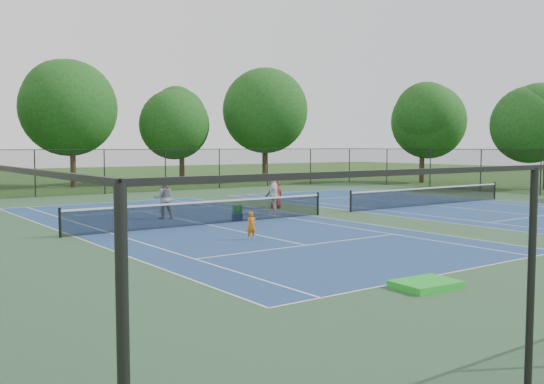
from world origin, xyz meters
TOP-DOWN VIEW (x-y plane):
  - ground at (0.00, 0.00)m, footprint 140.00×140.00m
  - court_pad at (0.00, 0.00)m, footprint 36.00×36.00m
  - tennis_court_left at (-7.00, 0.00)m, footprint 12.00×23.83m
  - tennis_court_right at (7.00, 0.00)m, footprint 12.00×23.83m
  - perimeter_fence at (0.00, 0.00)m, footprint 36.08×36.08m
  - tree_back_b at (-4.00, 26.00)m, footprint 7.60×7.60m
  - tree_back_c at (5.00, 25.00)m, footprint 6.00×6.00m
  - tree_back_d at (13.00, 24.00)m, footprint 7.80×7.80m
  - tree_side_e at (23.00, 14.00)m, footprint 6.60×6.60m
  - child_player at (-7.77, -4.36)m, footprint 0.39×0.29m
  - instructor at (-7.50, 2.98)m, footprint 1.07×0.94m
  - bystander_a at (-2.56, 1.44)m, footprint 1.09×1.09m
  - bystander_b at (-0.56, 4.14)m, footprint 1.06×0.72m
  - bystander_c at (-0.85, 3.59)m, footprint 0.82×0.58m
  - ball_crate at (-5.22, 0.48)m, footprint 0.48×0.43m
  - ball_hopper at (-5.22, 0.48)m, footprint 0.38×0.33m
  - green_tarp at (-8.58, -12.59)m, footprint 1.50×1.13m

SIDE VIEW (x-z plane):
  - ground at x=0.00m, z-range 0.00..0.00m
  - court_pad at x=0.00m, z-range 0.00..0.01m
  - green_tarp at x=-8.58m, z-range 0.01..0.17m
  - tennis_court_left at x=-7.00m, z-range -0.44..0.63m
  - tennis_court_right at x=7.00m, z-range -0.44..0.63m
  - ball_crate at x=-5.22m, z-range 0.00..0.31m
  - child_player at x=-7.77m, z-range 0.00..0.98m
  - ball_hopper at x=-5.22m, z-range 0.31..0.68m
  - bystander_b at x=-0.56m, z-range 0.00..1.52m
  - bystander_c at x=-0.85m, z-range 0.00..1.58m
  - instructor at x=-7.50m, z-range 0.00..1.84m
  - bystander_a at x=-2.56m, z-range 0.00..1.86m
  - perimeter_fence at x=0.00m, z-range 0.09..3.11m
  - tree_back_c at x=5.00m, z-range 1.28..9.68m
  - tree_side_e at x=23.00m, z-range 1.37..10.25m
  - tree_back_b at x=-4.00m, z-range 1.58..11.61m
  - tree_back_d at x=13.00m, z-range 1.64..12.01m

